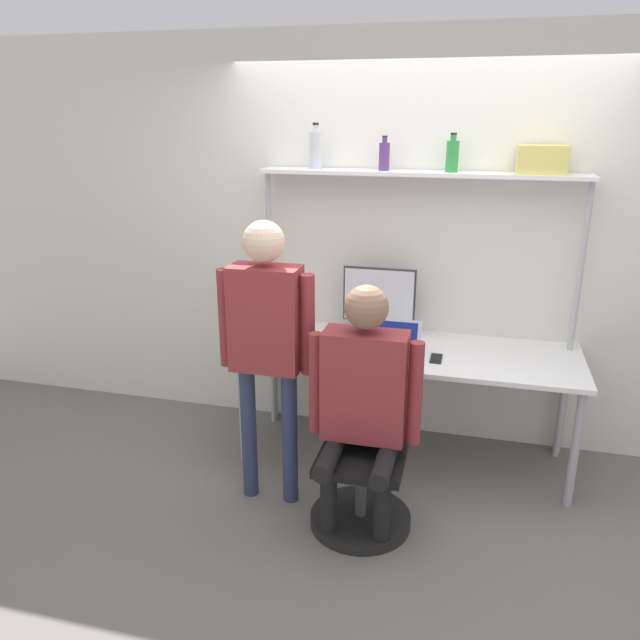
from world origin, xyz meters
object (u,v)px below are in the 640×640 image
cell_phone (436,358)px  bottle_green (452,155)px  office_chair (363,478)px  person_standing (266,330)px  storage_box (542,160)px  laptop (391,346)px  person_seated (363,392)px  bottle_clear (316,149)px  bottle_purple (384,156)px  monitor (379,300)px

cell_phone → bottle_green: bearing=90.3°
office_chair → person_standing: size_ratio=0.54×
cell_phone → storage_box: 1.32m
laptop → office_chair: laptop is taller
person_seated → storage_box: (0.84, 1.04, 1.12)m
person_standing → bottle_clear: (0.04, 0.92, 0.90)m
person_seated → cell_phone: bearing=64.0°
office_chair → bottle_purple: bearing=95.2°
bottle_green → storage_box: (0.51, -0.00, -0.02)m
laptop → office_chair: 0.83m
bottle_clear → bottle_green: (0.85, 0.00, -0.02)m
monitor → cell_phone: 0.59m
person_seated → storage_box: bearing=51.3°
monitor → office_chair: 1.22m
person_standing → storage_box: size_ratio=5.92×
person_seated → bottle_green: (0.32, 1.04, 1.13)m
person_standing → bottle_purple: 1.35m
office_chair → bottle_purple: size_ratio=4.27×
monitor → bottle_green: (0.41, 0.03, 0.93)m
laptop → person_seated: (-0.05, -0.66, -0.02)m
monitor → storage_box: 1.30m
cell_phone → laptop: bearing=-179.7°
monitor → bottle_green: bottle_green is taller
storage_box → person_standing: bearing=-146.9°
bottle_clear → cell_phone: bearing=-23.9°
cell_phone → bottle_clear: size_ratio=0.53×
cell_phone → person_standing: person_standing is taller
bottle_purple → bottle_green: bearing=0.0°
cell_phone → bottle_green: bottle_green is taller
laptop → bottle_purple: (-0.14, 0.38, 1.11)m
monitor → person_standing: (-0.48, -0.88, 0.05)m
bottle_clear → storage_box: bottle_clear is taller
person_standing → bottle_green: 1.55m
bottle_purple → cell_phone: bearing=-42.3°
bottle_green → cell_phone: bearing=-89.7°
laptop → person_seated: person_seated is taller
cell_phone → person_seated: (-0.32, -0.66, 0.04)m
laptop → storage_box: storage_box is taller
cell_phone → storage_box: storage_box is taller
cell_phone → bottle_purple: (-0.42, 0.38, 1.16)m
person_seated → bottle_purple: size_ratio=6.57×
office_chair → bottle_green: bottle_green is taller
monitor → bottle_clear: size_ratio=1.69×
office_chair → bottle_clear: 2.04m
person_seated → person_standing: 0.64m
monitor → bottle_purple: size_ratio=2.30×
cell_phone → bottle_purple: size_ratio=0.72×
office_chair → storage_box: (0.84, 1.00, 1.66)m
person_seated → person_standing: bearing=167.5°
bottle_purple → laptop: bearing=-69.8°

